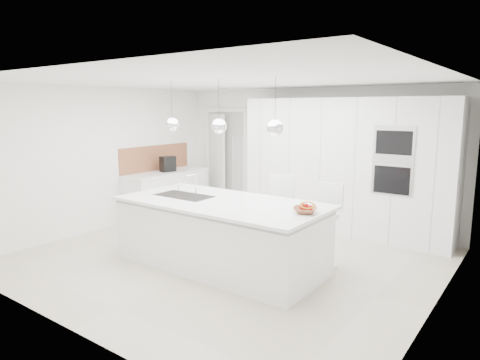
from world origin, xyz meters
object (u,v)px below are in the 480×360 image
Objects in this scene: island_base at (220,235)px; fruit_bowl at (305,210)px; espresso_machine at (168,164)px; bar_stool_left at (277,216)px; bar_stool_right at (325,227)px.

fruit_bowl is (1.22, 0.11, 0.51)m from island_base.
espresso_machine reaches higher than bar_stool_left.
fruit_bowl is 0.97× the size of espresso_machine.
island_base is 2.49× the size of bar_stool_right.
bar_stool_left is at bearing 66.57° from island_base.
espresso_machine is at bearing 167.15° from bar_stool_right.
bar_stool_left reaches higher than bar_stool_right.
island_base is 3.02m from espresso_machine.
island_base is 2.41× the size of bar_stool_left.
bar_stool_right is at bearing 3.04° from espresso_machine.
espresso_machine is 3.02m from bar_stool_left.
fruit_bowl is at bearing -62.60° from bar_stool_left.
bar_stool_left reaches higher than island_base.
island_base is at bearing -146.98° from bar_stool_right.
bar_stool_left is at bearing 138.07° from fruit_bowl.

